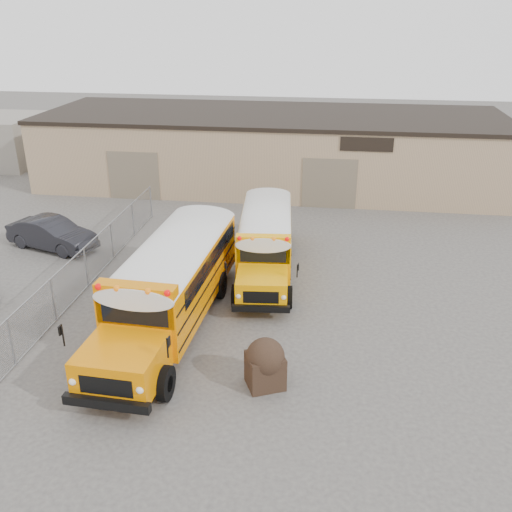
# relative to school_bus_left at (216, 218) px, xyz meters

# --- Properties ---
(ground) EXTENTS (120.00, 120.00, 0.00)m
(ground) POSITION_rel_school_bus_left_xyz_m (1.19, -7.22, -1.85)
(ground) COLOR #484542
(ground) RESTS_ON ground
(warehouse) EXTENTS (30.20, 10.20, 4.67)m
(warehouse) POSITION_rel_school_bus_left_xyz_m (1.19, 12.78, 0.52)
(warehouse) COLOR tan
(warehouse) RESTS_ON ground
(chainlink_fence) EXTENTS (0.07, 18.07, 1.81)m
(chainlink_fence) POSITION_rel_school_bus_left_xyz_m (-4.81, -4.22, -0.95)
(chainlink_fence) COLOR gray
(chainlink_fence) RESTS_ON ground
(school_bus_left) EXTENTS (3.56, 11.06, 3.20)m
(school_bus_left) POSITION_rel_school_bus_left_xyz_m (0.00, 0.00, 0.00)
(school_bus_left) COLOR orange
(school_bus_left) RESTS_ON ground
(school_bus_right) EXTENTS (3.10, 9.37, 2.69)m
(school_bus_right) POSITION_rel_school_bus_left_xyz_m (2.03, 4.34, -0.29)
(school_bus_right) COLOR #FFA400
(school_bus_right) RESTS_ON ground
(tarp_bundle) EXTENTS (1.44, 1.38, 1.68)m
(tarp_bundle) POSITION_rel_school_bus_left_xyz_m (3.67, -10.11, -0.99)
(tarp_bundle) COLOR black
(tarp_bundle) RESTS_ON ground
(car_dark) EXTENTS (4.94, 2.97, 1.54)m
(car_dark) POSITION_rel_school_bus_left_xyz_m (-8.25, -0.44, -1.08)
(car_dark) COLOR black
(car_dark) RESTS_ON ground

